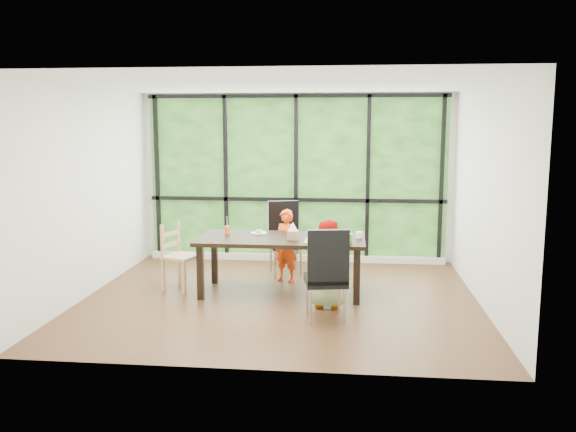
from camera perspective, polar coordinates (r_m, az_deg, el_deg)
The scene contains 23 objects.
ground at distance 7.73m, azimuth -0.76°, elevation -7.88°, with size 5.00×5.00×0.00m, color black.
back_wall at distance 9.68m, azimuth 0.80°, elevation 3.67°, with size 5.00×5.00×0.00m, color silver.
foliage_backdrop at distance 9.66m, azimuth 0.79°, elevation 3.66°, with size 4.80×0.02×2.65m, color #1D4615.
window_mullions at distance 9.62m, azimuth 0.76°, elevation 3.64°, with size 4.80×0.06×2.65m, color black, non-canonical shape.
window_sill at distance 9.78m, azimuth 0.73°, elevation -3.99°, with size 4.80×0.12×0.10m, color silver.
dining_table at distance 7.87m, azimuth -0.65°, elevation -4.74°, with size 2.17×1.00×0.75m, color black.
chair_window_leather at distance 8.80m, azimuth -0.23°, elevation -2.18°, with size 0.46×0.46×1.08m, color black.
chair_interior_leather at distance 6.80m, azimuth 3.62°, elevation -5.51°, with size 0.46×0.46×1.08m, color black.
chair_end_beech at distance 8.16m, azimuth -10.16°, elevation -3.85°, with size 0.42×0.40×0.90m, color tan.
child_toddler at distance 8.42m, azimuth -0.18°, elevation -2.85°, with size 0.38×0.25×1.03m, color #F64910.
child_older at distance 7.24m, azimuth 3.90°, elevation -4.61°, with size 0.53×0.34×1.08m, color gray.
placemat at distance 7.55m, azimuth 3.39°, elevation -2.40°, with size 0.47×0.35×0.01m, color tan.
plate_far at distance 8.07m, azimuth -2.79°, elevation -1.63°, with size 0.22×0.22×0.01m, color white.
plate_near at distance 7.55m, azimuth 3.44°, elevation -2.37°, with size 0.21×0.21×0.01m, color white.
orange_cup at distance 8.05m, azimuth -5.83°, elevation -1.35°, with size 0.07×0.07×0.11m, color orange.
green_cup at distance 7.44m, azimuth 5.89°, elevation -2.16°, with size 0.07×0.07×0.12m, color green.
white_mug at distance 7.78m, azimuth 6.81°, elevation -1.82°, with size 0.08×0.08×0.08m, color white.
tissue_box at distance 7.64m, azimuth 0.47°, elevation -1.83°, with size 0.14×0.14×0.12m, color tan.
crepe_rolls_far at distance 8.07m, azimuth -2.79°, elevation -1.46°, with size 0.10×0.12×0.04m, color tan, non-canonical shape.
crepe_rolls_near at distance 7.55m, azimuth 3.44°, elevation -2.19°, with size 0.15×0.12×0.04m, color tan, non-canonical shape.
straw_white at distance 8.04m, azimuth -5.84°, elevation -0.70°, with size 0.01×0.01×0.20m, color white.
straw_pink at distance 7.42m, azimuth 5.90°, elevation -1.41°, with size 0.01×0.01×0.20m, color pink.
tissue at distance 7.62m, azimuth 0.47°, elevation -0.99°, with size 0.12×0.12×0.11m, color white.
Camera 1 is at (0.88, -7.35, 2.23)m, focal length 37.20 mm.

